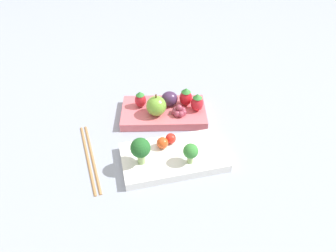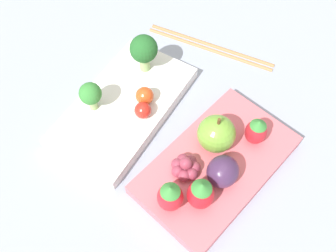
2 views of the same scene
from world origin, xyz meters
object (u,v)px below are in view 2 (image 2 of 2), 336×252
Objects in this scene: strawberry_2 at (201,193)px; apple at (216,134)px; broccoli_floret_1 at (144,50)px; cherry_tomato_0 at (145,96)px; bento_box_savoury at (125,105)px; strawberry_0 at (256,131)px; cherry_tomato_1 at (141,112)px; strawberry_1 at (170,196)px; plum at (223,172)px; broccoli_floret_0 at (91,94)px; grape_cluster at (186,167)px; chopsticks_pair at (210,46)px; bento_box_fruit at (216,166)px.

apple is at bearing 20.24° from strawberry_2.
broccoli_floret_1 is 0.07m from cherry_tomato_0.
bento_box_savoury is 5.23× the size of strawberry_0.
cherry_tomato_1 is 0.47× the size of strawberry_2.
cherry_tomato_1 is 0.15m from strawberry_0.
broccoli_floret_1 reaches higher than strawberry_1.
broccoli_floret_0 is at bearing 93.92° from plum.
bento_box_savoury is at bearing 97.26° from apple.
bento_box_savoury is at bearing -167.65° from broccoli_floret_1.
strawberry_1 is at bearing -126.33° from cherry_tomato_1.
strawberry_1 is at bearing 154.10° from plum.
cherry_tomato_1 is at bearing -66.61° from broccoli_floret_0.
broccoli_floret_0 is 0.16m from grape_cluster.
cherry_tomato_0 is 0.16m from strawberry_2.
cherry_tomato_1 is at bearing -98.36° from bento_box_savoury.
cherry_tomato_0 is (-0.05, -0.04, -0.03)m from broccoli_floret_1.
chopsticks_pair is at bearing 34.31° from apple.
bento_box_savoury is at bearing 70.40° from strawberry_2.
cherry_tomato_0 is 0.15m from strawberry_1.
strawberry_2 reaches higher than bento_box_fruit.
apple is 1.32× the size of strawberry_0.
bento_box_savoury is 0.18m from chopsticks_pair.
bento_box_savoury is at bearing 81.64° from cherry_tomato_1.
broccoli_floret_1 is at bearing 67.85° from bento_box_fruit.
plum is at bearing -114.32° from broccoli_floret_1.
broccoli_floret_1 is 0.21m from strawberry_1.
broccoli_floret_0 is 0.07m from cherry_tomato_0.
strawberry_2 reaches higher than strawberry_1.
apple is 1.16× the size of strawberry_2.
strawberry_1 is 0.05m from grape_cluster.
apple is 0.10m from strawberry_1.
broccoli_floret_1 reaches higher than strawberry_0.
cherry_tomato_0 is 0.03m from cherry_tomato_1.
cherry_tomato_0 is 0.12m from apple.
apple is at bearing -8.50° from grape_cluster.
chopsticks_pair is (0.11, -0.05, -0.05)m from broccoli_floret_1.
broccoli_floret_0 is 1.84× the size of cherry_tomato_0.
broccoli_floret_0 is 1.07× the size of strawberry_0.
bento_box_savoury is 3.71× the size of broccoli_floret_1.
cherry_tomato_1 is (-0.01, -0.04, 0.02)m from bento_box_savoury.
chopsticks_pair is at bearing -15.88° from broccoli_floret_0.
bento_box_fruit is 0.05m from grape_cluster.
bento_box_savoury is 4.87× the size of broccoli_floret_0.
apple reaches higher than bento_box_fruit.
apple is at bearing 133.42° from strawberry_0.
cherry_tomato_1 is 0.13m from strawberry_1.
bento_box_fruit is at bearing 46.99° from plum.
strawberry_1 is (-0.15, -0.15, -0.01)m from broccoli_floret_1.
broccoli_floret_0 is at bearing 134.83° from cherry_tomato_0.
broccoli_floret_0 reaches higher than cherry_tomato_1.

